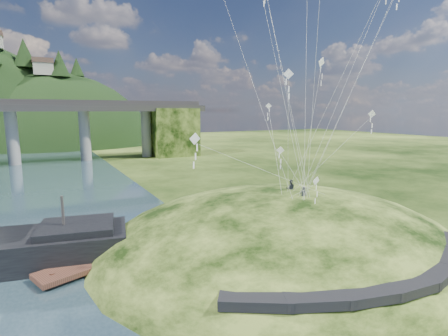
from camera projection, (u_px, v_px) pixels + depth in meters
name	position (u px, v px, depth m)	size (l,w,h in m)	color
ground	(215.00, 271.00, 27.36)	(320.00, 320.00, 0.00)	black
grass_hill	(281.00, 259.00, 33.07)	(36.00, 32.00, 13.00)	black
footpath	(390.00, 276.00, 22.02)	(22.29, 5.84, 0.83)	black
wooden_dock	(133.00, 250.00, 30.24)	(15.72, 7.58, 1.13)	#3E2119
kite_flyers	(294.00, 181.00, 32.92)	(1.69, 3.52, 1.80)	#22272E
kite_swarm	(304.00, 34.00, 30.17)	(19.46, 17.21, 21.65)	white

